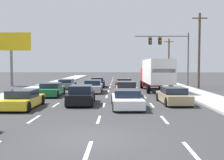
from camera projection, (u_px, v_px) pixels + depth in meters
The scene contains 19 objects.
ground_plane at pixel (110, 86), 35.28m from camera, with size 140.00×140.00×0.00m, color #333335.
sidewalk_right at pixel (184, 89), 30.11m from camera, with size 3.15×80.00×0.14m, color #9E9E99.
sidewalk_left at pixel (35, 89), 30.46m from camera, with size 3.15×80.00×0.14m, color #9E9E99.
lane_markings at pixel (109, 89), 31.31m from camera, with size 6.94×57.00×0.01m.
car_gray at pixel (67, 84), 32.52m from camera, with size 1.91×4.73×1.11m.
car_green at pixel (51, 90), 24.58m from camera, with size 2.13×4.75×1.20m.
car_yellow at pixel (23, 99), 17.60m from camera, with size 1.97×4.34×1.20m.
car_navy at pixel (97, 83), 34.25m from camera, with size 1.90×4.14×1.22m.
car_silver at pixel (93, 87), 27.69m from camera, with size 1.96×4.60×1.27m.
car_black at pixel (81, 95), 19.35m from camera, with size 2.00×4.25×1.37m.
car_maroon at pixel (124, 83), 32.71m from camera, with size 2.12×4.39×1.19m.
car_orange at pixel (126, 89), 24.86m from camera, with size 2.04×4.54×1.31m.
car_white at pixel (127, 99), 17.86m from camera, with size 2.17×4.70×1.18m.
box_truck at pixel (156, 73), 28.72m from camera, with size 2.75×8.80×3.42m.
car_tan at pixel (173, 96), 19.50m from camera, with size 2.01×4.26×1.21m.
traffic_signal_mast at pixel (167, 46), 36.32m from camera, with size 7.36×0.69×7.23m.
utility_pole_mid at pixel (199, 50), 31.63m from camera, with size 1.80×0.28×8.96m.
utility_pole_far at pixel (169, 58), 52.76m from camera, with size 1.80×0.28×8.04m.
roadside_billboard at pixel (11, 47), 36.44m from camera, with size 5.43×0.36×7.27m.
Camera 1 is at (0.97, -10.17, 2.83)m, focal length 42.75 mm.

